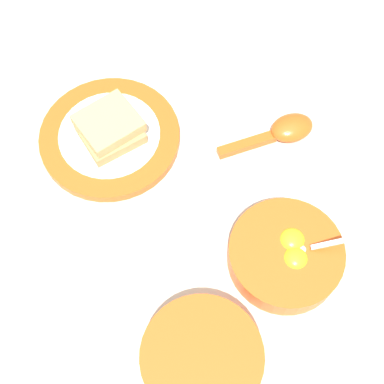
{
  "coord_description": "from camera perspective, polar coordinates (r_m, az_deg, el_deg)",
  "views": [
    {
      "loc": [
        0.09,
        0.34,
        0.74
      ],
      "look_at": [
        0.05,
        -0.02,
        0.02
      ],
      "focal_mm": 50.0,
      "sensor_mm": 36.0,
      "label": 1
    }
  ],
  "objects": [
    {
      "name": "soup_spoon",
      "position": [
        0.87,
        9.81,
        6.48
      ],
      "size": [
        0.16,
        0.07,
        0.03
      ],
      "color": "#DB5119",
      "rests_on": "ground_plane"
    },
    {
      "name": "ground_plane",
      "position": [
        0.82,
        3.85,
        -1.15
      ],
      "size": [
        3.0,
        3.0,
        0.0
      ],
      "primitive_type": "plane",
      "color": "beige"
    },
    {
      "name": "egg_bowl",
      "position": [
        0.77,
        9.93,
        -6.62
      ],
      "size": [
        0.16,
        0.16,
        0.07
      ],
      "color": "#DB5119",
      "rests_on": "ground_plane"
    },
    {
      "name": "toast_sandwich",
      "position": [
        0.85,
        -8.8,
        6.76
      ],
      "size": [
        0.12,
        0.12,
        0.04
      ],
      "color": "tan",
      "rests_on": "toast_plate"
    },
    {
      "name": "toast_plate",
      "position": [
        0.87,
        -8.74,
        5.82
      ],
      "size": [
        0.22,
        0.22,
        0.02
      ],
      "color": "#DB5119",
      "rests_on": "ground_plane"
    },
    {
      "name": "congee_bowl",
      "position": [
        0.72,
        1.05,
        -17.26
      ],
      "size": [
        0.16,
        0.16,
        0.04
      ],
      "color": "#DB5119",
      "rests_on": "ground_plane"
    }
  ]
}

